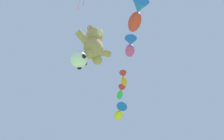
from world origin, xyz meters
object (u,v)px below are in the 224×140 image
at_px(soccer_ball_kite, 79,60).
at_px(fish_kite_tangerine, 124,78).
at_px(fish_kite_emerald, 121,92).
at_px(fish_kite_magenta, 130,46).
at_px(fish_kite_goldfin, 120,112).
at_px(teddy_bear_kite, 94,44).
at_px(fish_kite_crimson, 137,14).

bearing_deg(soccer_ball_kite, fish_kite_tangerine, 24.55).
bearing_deg(fish_kite_emerald, fish_kite_magenta, -129.60).
distance_m(fish_kite_tangerine, fish_kite_goldfin, 5.02).
distance_m(teddy_bear_kite, fish_kite_tangerine, 7.15).
distance_m(soccer_ball_kite, fish_kite_magenta, 6.83).
distance_m(teddy_bear_kite, fish_kite_crimson, 4.03).
xyz_separation_m(fish_kite_crimson, fish_kite_magenta, (1.92, 2.19, 0.28)).
relative_size(teddy_bear_kite, fish_kite_goldfin, 0.94).
bearing_deg(fish_kite_crimson, teddy_bear_kite, 142.86).
bearing_deg(fish_kite_crimson, fish_kite_magenta, 48.77).
bearing_deg(fish_kite_goldfin, fish_kite_crimson, -131.40).
xyz_separation_m(teddy_bear_kite, fish_kite_magenta, (3.91, 0.68, 3.44)).
bearing_deg(soccer_ball_kite, fish_kite_emerald, 30.36).
height_order(teddy_bear_kite, fish_kite_tangerine, fish_kite_tangerine).
relative_size(fish_kite_crimson, fish_kite_tangerine, 1.44).
height_order(soccer_ball_kite, fish_kite_goldfin, fish_kite_goldfin).
xyz_separation_m(soccer_ball_kite, fish_kite_tangerine, (6.51, 2.97, 4.44)).
distance_m(soccer_ball_kite, fish_kite_emerald, 10.41).
height_order(fish_kite_crimson, fish_kite_magenta, fish_kite_magenta).
height_order(teddy_bear_kite, fish_kite_emerald, fish_kite_emerald).
bearing_deg(soccer_ball_kite, fish_kite_magenta, 7.45).
distance_m(soccer_ball_kite, fish_kite_tangerine, 8.42).
bearing_deg(fish_kite_emerald, fish_kite_tangerine, -131.15).
height_order(soccer_ball_kite, fish_kite_emerald, fish_kite_emerald).
height_order(fish_kite_crimson, fish_kite_emerald, fish_kite_crimson).
distance_m(fish_kite_emerald, fish_kite_goldfin, 2.78).
bearing_deg(soccer_ball_kite, fish_kite_goldfin, 33.67).
height_order(fish_kite_tangerine, fish_kite_goldfin, fish_kite_goldfin).
height_order(teddy_bear_kite, fish_kite_crimson, fish_kite_crimson).
relative_size(teddy_bear_kite, soccer_ball_kite, 2.77).
height_order(fish_kite_magenta, fish_kite_goldfin, fish_kite_magenta).
height_order(fish_kite_tangerine, fish_kite_emerald, fish_kite_emerald).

